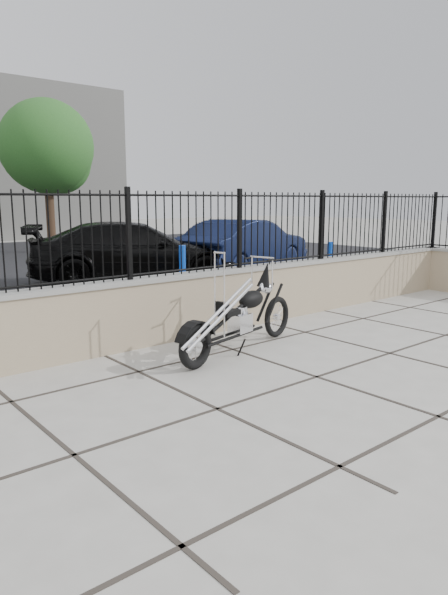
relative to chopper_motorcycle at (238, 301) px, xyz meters
name	(u,v)px	position (x,y,z in m)	size (l,w,h in m)	color
ground_plane	(317,377)	(0.03, -1.36, -0.71)	(90.00, 90.00, 0.00)	#99968E
retaining_wall	(190,305)	(0.03, 1.14, -0.23)	(14.00, 0.36, 0.96)	gray
iron_fence	(189,233)	(0.03, 1.14, 0.85)	(14.00, 0.08, 1.20)	black
chopper_motorcycle	(238,301)	(0.00, 0.00, 0.00)	(2.38, 0.42, 1.43)	black
car_black	(135,252)	(2.18, 6.36, 0.04)	(2.10, 5.16, 1.50)	black
car_blue	(245,246)	(5.46, 5.89, 0.04)	(1.58, 4.54, 1.50)	#0E1635
bollard_b	(183,273)	(1.64, 3.57, -0.15)	(0.14, 0.14, 1.13)	#0B51B2
bollard_c	(329,263)	(5.73, 3.09, -0.20)	(0.12, 0.12, 1.02)	#0C2DBB
tree_right	(46,142)	(3.59, 15.10, 3.46)	(3.53, 3.53, 5.96)	#382619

